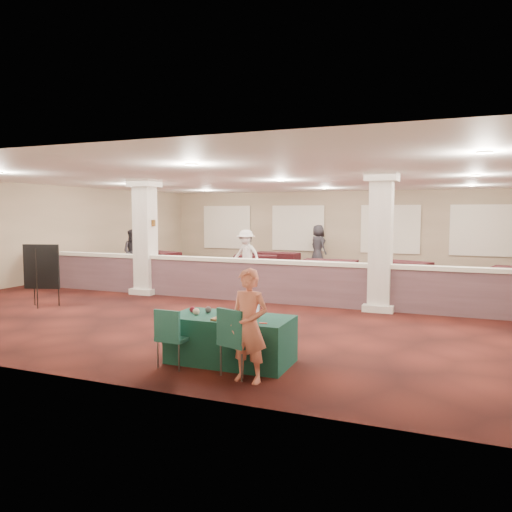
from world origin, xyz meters
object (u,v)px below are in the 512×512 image
at_px(easel_board, 41,267).
at_px(far_table_front_center, 330,271).
at_px(conf_chair_main, 236,336).
at_px(far_table_back_left, 255,264).
at_px(attendee_a, 133,252).
at_px(attendee_d, 318,246).
at_px(far_table_back_center, 276,262).
at_px(far_table_back_right, 401,273).
at_px(attendee_b, 246,255).
at_px(conf_chair_side, 172,333).
at_px(woman, 249,326).
at_px(far_table_front_left, 157,262).
at_px(near_table, 231,339).

xyz_separation_m(easel_board, far_table_front_center, (5.36, 7.07, -0.61)).
height_order(conf_chair_main, far_table_back_left, conf_chair_main).
height_order(attendee_a, attendee_d, attendee_d).
height_order(conf_chair_main, far_table_back_center, conf_chair_main).
bearing_deg(far_table_back_left, far_table_back_right, -10.56).
height_order(conf_chair_main, attendee_b, attendee_b).
bearing_deg(conf_chair_side, far_table_back_center, 104.50).
bearing_deg(attendee_b, conf_chair_side, -61.90).
relative_size(easel_board, woman, 0.99).
bearing_deg(far_table_front_left, far_table_back_center, 27.58).
bearing_deg(attendee_a, attendee_b, -17.53).
xyz_separation_m(conf_chair_main, woman, (0.24, -0.11, 0.20)).
xyz_separation_m(conf_chair_side, far_table_front_left, (-6.96, 10.08, -0.13)).
height_order(far_table_back_right, attendee_a, attendee_a).
relative_size(far_table_front_center, attendee_a, 1.07).
bearing_deg(far_table_front_center, far_table_back_center, 140.25).
bearing_deg(far_table_front_left, near_table, -51.17).
distance_m(near_table, far_table_front_center, 9.43).
relative_size(near_table, attendee_b, 1.09).
xyz_separation_m(far_table_front_left, attendee_d, (5.35, 3.94, 0.49)).
bearing_deg(far_table_back_center, attendee_d, 55.73).
xyz_separation_m(far_table_back_right, attendee_b, (-4.98, -1.03, 0.49)).
bearing_deg(far_table_back_left, near_table, -69.52).
height_order(conf_chair_side, attendee_a, attendee_a).
distance_m(far_table_front_left, far_table_back_right, 9.12).
bearing_deg(conf_chair_side, far_table_back_left, 107.90).
relative_size(far_table_front_center, far_table_back_left, 1.08).
relative_size(far_table_back_center, attendee_d, 0.99).
bearing_deg(far_table_back_left, conf_chair_side, -73.62).
bearing_deg(far_table_back_left, far_table_front_center, -22.34).
relative_size(near_table, far_table_back_center, 1.06).
bearing_deg(conf_chair_main, far_table_back_center, 126.35).
bearing_deg(conf_chair_main, easel_board, 174.73).
height_order(far_table_front_center, attendee_d, attendee_d).
xyz_separation_m(near_table, far_table_back_left, (-4.01, 10.72, -0.02)).
height_order(conf_chair_side, far_table_front_left, conf_chair_side).
height_order(easel_board, far_table_back_right, easel_board).
relative_size(conf_chair_side, woman, 0.57).
bearing_deg(easel_board, attendee_a, 90.64).
bearing_deg(far_table_back_center, conf_chair_side, -77.02).
xyz_separation_m(conf_chair_side, attendee_b, (-2.82, 9.25, 0.33)).
relative_size(far_table_back_right, attendee_b, 1.06).
distance_m(easel_board, far_table_front_center, 8.90).
bearing_deg(near_table, conf_chair_side, -140.14).
height_order(far_table_back_left, attendee_d, attendee_d).
height_order(far_table_back_center, attendee_b, attendee_b).
xyz_separation_m(far_table_front_center, far_table_back_center, (-2.73, 2.27, -0.00)).
relative_size(conf_chair_side, far_table_front_center, 0.50).
bearing_deg(conf_chair_main, far_table_back_right, 102.67).
distance_m(near_table, conf_chair_side, 0.91).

